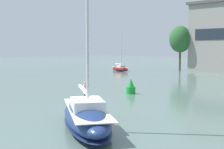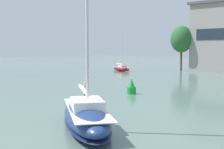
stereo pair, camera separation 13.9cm
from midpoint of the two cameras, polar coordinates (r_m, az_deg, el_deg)
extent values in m
plane|color=slate|center=(25.05, -4.88, -9.78)|extent=(400.00, 400.00, 0.00)
cylinder|color=#4C3828|center=(91.31, 12.27, 2.86)|extent=(0.55, 0.55, 6.90)
ellipsoid|color=#285B2D|center=(91.31, 12.33, 6.34)|extent=(6.21, 6.21, 7.59)
ellipsoid|color=navy|center=(24.82, -4.89, -7.56)|extent=(11.45, 9.37, 1.99)
ellipsoid|color=#19234C|center=(24.95, -4.88, -8.79)|extent=(11.57, 9.46, 0.24)
cube|color=silver|center=(24.71, -4.90, -6.26)|extent=(10.00, 8.13, 0.06)
cube|color=silver|center=(24.06, -4.72, -5.49)|extent=(3.99, 3.75, 0.82)
cylinder|color=silver|center=(23.48, -4.72, 11.14)|extent=(0.23, 0.23, 14.60)
cylinder|color=silver|center=(26.17, -5.41, -2.98)|extent=(4.42, 3.17, 0.20)
cylinder|color=white|center=(26.15, -5.42, -2.68)|extent=(4.06, 2.97, 0.32)
cylinder|color=#232838|center=(28.10, -5.07, -3.98)|extent=(0.28, 0.28, 0.85)
cylinder|color=silver|center=(28.00, -5.08, -2.46)|extent=(0.47, 0.47, 0.65)
sphere|color=tan|center=(27.95, -5.08, -1.56)|extent=(0.24, 0.24, 0.24)
ellipsoid|color=maroon|center=(87.57, 1.45, 1.07)|extent=(8.13, 4.67, 1.33)
ellipsoid|color=#19234C|center=(87.59, 1.45, 0.83)|extent=(8.22, 4.71, 0.16)
cube|color=silver|center=(87.54, 1.45, 1.33)|extent=(7.13, 4.02, 0.06)
cube|color=beige|center=(87.19, 1.57, 1.51)|extent=(2.58, 2.18, 0.55)
cylinder|color=silver|center=(86.84, 1.66, 4.56)|extent=(0.16, 0.16, 9.81)
cylinder|color=silver|center=(88.49, 1.08, 1.89)|extent=(3.38, 1.29, 0.13)
cylinder|color=silver|center=(88.49, 1.08, 1.95)|extent=(3.07, 1.25, 0.21)
cylinder|color=green|center=(43.58, 3.35, -2.91)|extent=(1.29, 1.29, 0.97)
cone|color=green|center=(43.45, 3.36, -1.50)|extent=(0.97, 0.97, 1.18)
sphere|color=#F2F266|center=(43.38, 3.37, -0.62)|extent=(0.16, 0.16, 0.16)
camera|label=1|loc=(0.07, -90.15, -0.01)|focal=50.00mm
camera|label=2|loc=(0.07, 89.85, 0.01)|focal=50.00mm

